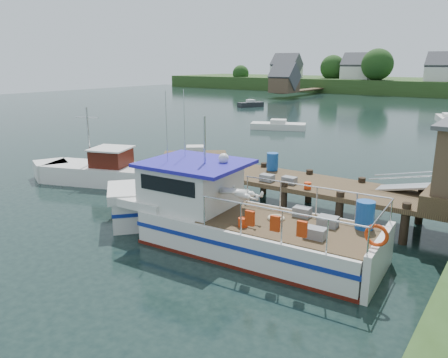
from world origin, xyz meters
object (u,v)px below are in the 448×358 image
Objects in this scene: moored_e at (251,104)px; work_boat at (98,171)px; lobster_boat at (223,218)px; dock at (404,176)px; moored_rowboat at (195,157)px; moored_a at (278,126)px.

work_boat is at bearing -53.45° from moored_e.
lobster_boat is at bearing -35.50° from work_boat.
dock is at bearing -12.17° from work_boat.
moored_rowboat reaches higher than moored_e.
lobster_boat is at bearing -43.29° from moored_e.
moored_a is at bearing 110.75° from lobster_boat.
moored_rowboat is (1.53, 6.74, -0.22)m from work_boat.
dock is 1.41× the size of lobster_boat.
lobster_boat is 13.31m from moored_rowboat.
work_boat reaches higher than moored_rowboat.
moored_rowboat is 0.71× the size of moored_a.
moored_e is at bearing 90.46° from work_boat.
dock is 49.43m from moored_e.
dock is 15.89m from work_boat.
moored_rowboat reaches higher than moored_a.
dock is 2.12× the size of work_boat.
moored_a is (-1.20, 23.31, -0.30)m from work_boat.
moored_e is at bearing 117.14° from lobster_boat.
lobster_boat is 50.76m from moored_e.
moored_e is (-30.93, 38.52, -1.84)m from dock.
work_boat is 43.47m from moored_e.
dock is at bearing -26.64° from moored_rowboat.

